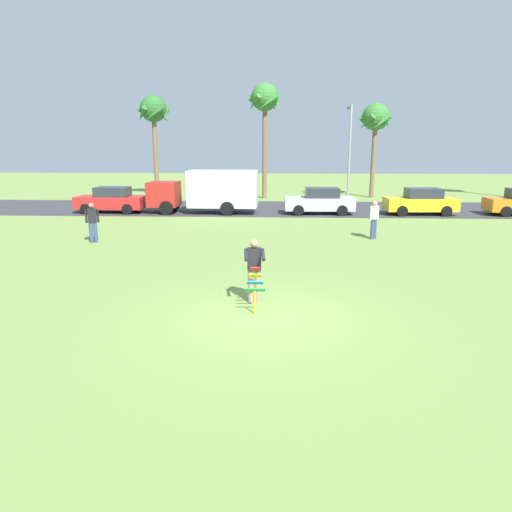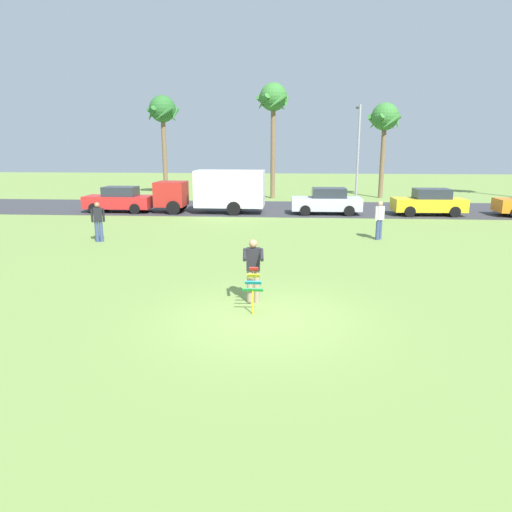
{
  "view_description": "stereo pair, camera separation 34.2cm",
  "coord_description": "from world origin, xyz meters",
  "px_view_note": "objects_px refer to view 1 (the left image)",
  "views": [
    {
      "loc": [
        0.29,
        -10.83,
        4.13
      ],
      "look_at": [
        -0.33,
        2.11,
        1.05
      ],
      "focal_mm": 32.78,
      "sensor_mm": 36.0,
      "label": 1
    },
    {
      "loc": [
        0.63,
        -10.81,
        4.13
      ],
      "look_at": [
        -0.33,
        2.11,
        1.05
      ],
      "focal_mm": 32.78,
      "sensor_mm": 36.0,
      "label": 2
    }
  ],
  "objects_px": {
    "palm_tree_right_near": "(265,102)",
    "parked_car_silver": "(320,201)",
    "parked_car_yellow": "(421,202)",
    "palm_tree_centre_far": "(376,120)",
    "parked_truck_red_cab": "(210,190)",
    "streetlight_pole": "(349,147)",
    "person_walker_near": "(92,221)",
    "person_walker_far": "(374,218)",
    "palm_tree_left_near": "(154,113)",
    "kite_held": "(255,284)",
    "person_kite_flyer": "(254,269)",
    "parked_car_red": "(111,200)"
  },
  "relations": [
    {
      "from": "kite_held",
      "to": "parked_car_yellow",
      "type": "height_order",
      "value": "parked_car_yellow"
    },
    {
      "from": "streetlight_pole",
      "to": "palm_tree_centre_far",
      "type": "bearing_deg",
      "value": 45.98
    },
    {
      "from": "person_kite_flyer",
      "to": "palm_tree_left_near",
      "type": "height_order",
      "value": "palm_tree_left_near"
    },
    {
      "from": "parked_truck_red_cab",
      "to": "palm_tree_centre_far",
      "type": "xyz_separation_m",
      "value": [
        11.75,
        9.54,
        4.59
      ]
    },
    {
      "from": "palm_tree_centre_far",
      "to": "palm_tree_right_near",
      "type": "bearing_deg",
      "value": -173.93
    },
    {
      "from": "parked_car_silver",
      "to": "palm_tree_left_near",
      "type": "xyz_separation_m",
      "value": [
        -12.55,
        9.59,
        5.85
      ]
    },
    {
      "from": "parked_car_red",
      "to": "parked_truck_red_cab",
      "type": "distance_m",
      "value": 6.24
    },
    {
      "from": "parked_car_yellow",
      "to": "kite_held",
      "type": "bearing_deg",
      "value": -117.73
    },
    {
      "from": "person_walker_near",
      "to": "kite_held",
      "type": "bearing_deg",
      "value": -48.26
    },
    {
      "from": "kite_held",
      "to": "palm_tree_centre_far",
      "type": "height_order",
      "value": "palm_tree_centre_far"
    },
    {
      "from": "parked_car_silver",
      "to": "streetlight_pole",
      "type": "relative_size",
      "value": 0.6
    },
    {
      "from": "kite_held",
      "to": "parked_truck_red_cab",
      "type": "xyz_separation_m",
      "value": [
        -3.67,
        17.53,
        0.67
      ]
    },
    {
      "from": "parked_car_yellow",
      "to": "palm_tree_left_near",
      "type": "height_order",
      "value": "palm_tree_left_near"
    },
    {
      "from": "person_kite_flyer",
      "to": "parked_car_yellow",
      "type": "bearing_deg",
      "value": 61.15
    },
    {
      "from": "kite_held",
      "to": "parked_car_silver",
      "type": "distance_m",
      "value": 17.8
    },
    {
      "from": "palm_tree_left_near",
      "to": "parked_car_red",
      "type": "bearing_deg",
      "value": -92.63
    },
    {
      "from": "palm_tree_right_near",
      "to": "parked_car_silver",
      "type": "bearing_deg",
      "value": -67.03
    },
    {
      "from": "person_kite_flyer",
      "to": "person_walker_near",
      "type": "distance_m",
      "value": 10.61
    },
    {
      "from": "palm_tree_right_near",
      "to": "streetlight_pole",
      "type": "distance_m",
      "value": 7.31
    },
    {
      "from": "palm_tree_left_near",
      "to": "person_walker_far",
      "type": "bearing_deg",
      "value": -50.56
    },
    {
      "from": "person_walker_near",
      "to": "person_kite_flyer",
      "type": "bearing_deg",
      "value": -45.96
    },
    {
      "from": "palm_tree_left_near",
      "to": "streetlight_pole",
      "type": "bearing_deg",
      "value": -8.96
    },
    {
      "from": "person_kite_flyer",
      "to": "kite_held",
      "type": "xyz_separation_m",
      "value": [
        0.05,
        -0.7,
        -0.21
      ]
    },
    {
      "from": "person_kite_flyer",
      "to": "palm_tree_left_near",
      "type": "bearing_deg",
      "value": 109.56
    },
    {
      "from": "parked_car_silver",
      "to": "palm_tree_left_near",
      "type": "distance_m",
      "value": 16.84
    },
    {
      "from": "streetlight_pole",
      "to": "person_walker_far",
      "type": "distance_m",
      "value": 15.32
    },
    {
      "from": "parked_car_silver",
      "to": "parked_car_yellow",
      "type": "relative_size",
      "value": 0.99
    },
    {
      "from": "palm_tree_centre_far",
      "to": "parked_car_silver",
      "type": "bearing_deg",
      "value": -117.54
    },
    {
      "from": "parked_truck_red_cab",
      "to": "palm_tree_right_near",
      "type": "xyz_separation_m",
      "value": [
        3.12,
        8.62,
        5.9
      ]
    },
    {
      "from": "palm_tree_right_near",
      "to": "streetlight_pole",
      "type": "height_order",
      "value": "palm_tree_right_near"
    },
    {
      "from": "person_kite_flyer",
      "to": "palm_tree_right_near",
      "type": "bearing_deg",
      "value": 91.1
    },
    {
      "from": "person_kite_flyer",
      "to": "kite_held",
      "type": "height_order",
      "value": "person_kite_flyer"
    },
    {
      "from": "palm_tree_left_near",
      "to": "person_walker_far",
      "type": "xyz_separation_m",
      "value": [
        14.3,
        -17.38,
        -5.69
      ]
    },
    {
      "from": "parked_car_red",
      "to": "palm_tree_centre_far",
      "type": "relative_size",
      "value": 0.58
    },
    {
      "from": "person_kite_flyer",
      "to": "palm_tree_left_near",
      "type": "relative_size",
      "value": 0.22
    },
    {
      "from": "parked_truck_red_cab",
      "to": "palm_tree_left_near",
      "type": "bearing_deg",
      "value": 121.03
    },
    {
      "from": "parked_car_silver",
      "to": "streetlight_pole",
      "type": "distance_m",
      "value": 8.33
    },
    {
      "from": "parked_car_silver",
      "to": "parked_car_yellow",
      "type": "bearing_deg",
      "value": 0.01
    },
    {
      "from": "palm_tree_centre_far",
      "to": "person_walker_far",
      "type": "height_order",
      "value": "palm_tree_centre_far"
    },
    {
      "from": "streetlight_pole",
      "to": "parked_car_red",
      "type": "bearing_deg",
      "value": -155.38
    },
    {
      "from": "parked_truck_red_cab",
      "to": "parked_car_yellow",
      "type": "distance_m",
      "value": 12.9
    },
    {
      "from": "kite_held",
      "to": "parked_car_silver",
      "type": "height_order",
      "value": "parked_car_silver"
    },
    {
      "from": "person_walker_near",
      "to": "parked_car_yellow",
      "type": "bearing_deg",
      "value": 28.91
    },
    {
      "from": "kite_held",
      "to": "parked_truck_red_cab",
      "type": "relative_size",
      "value": 0.16
    },
    {
      "from": "palm_tree_right_near",
      "to": "streetlight_pole",
      "type": "bearing_deg",
      "value": -12.7
    },
    {
      "from": "kite_held",
      "to": "palm_tree_centre_far",
      "type": "relative_size",
      "value": 0.15
    },
    {
      "from": "parked_car_yellow",
      "to": "palm_tree_centre_far",
      "type": "distance_m",
      "value": 10.93
    },
    {
      "from": "person_walker_near",
      "to": "person_walker_far",
      "type": "xyz_separation_m",
      "value": [
        12.3,
        1.4,
        0.0
      ]
    },
    {
      "from": "parked_car_yellow",
      "to": "palm_tree_left_near",
      "type": "xyz_separation_m",
      "value": [
        -18.65,
        9.59,
        5.85
      ]
    },
    {
      "from": "kite_held",
      "to": "parked_car_yellow",
      "type": "xyz_separation_m",
      "value": [
        9.21,
        17.53,
        0.04
      ]
    }
  ]
}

